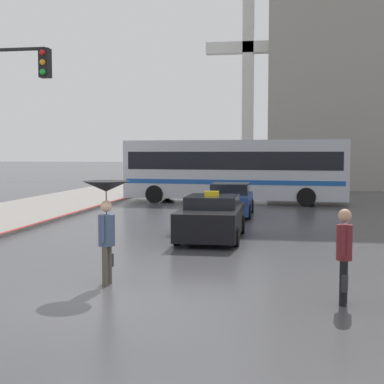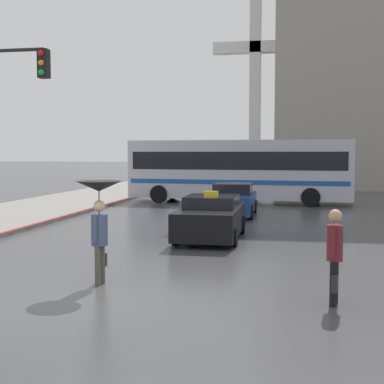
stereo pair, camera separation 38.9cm
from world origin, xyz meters
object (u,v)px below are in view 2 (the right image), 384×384
pedestrian_man (335,251)px  monument_cross (255,77)px  sedan_red (233,201)px  pedestrian_with_umbrella (99,205)px  city_bus (239,168)px  taxi (211,218)px

pedestrian_man → monument_cross: monument_cross is taller
sedan_red → monument_cross: bearing=-88.8°
monument_cross → pedestrian_man: bearing=-83.9°
pedestrian_with_umbrella → pedestrian_man: 4.72m
city_bus → pedestrian_with_umbrella: 18.63m
sedan_red → city_bus: city_bus is taller
city_bus → pedestrian_man: size_ratio=7.06×
city_bus → monument_cross: 16.81m
sedan_red → pedestrian_man: size_ratio=2.34×
taxi → pedestrian_man: 7.64m
taxi → city_bus: 12.44m
sedan_red → pedestrian_man: pedestrian_man is taller
city_bus → pedestrian_man: (3.50, -19.30, -0.90)m
sedan_red → city_bus: size_ratio=0.33×
city_bus → monument_cross: monument_cross is taller
taxi → city_bus: (-0.28, 12.37, 1.22)m
sedan_red → pedestrian_with_umbrella: pedestrian_with_umbrella is taller
sedan_red → taxi: bearing=89.9°
pedestrian_with_umbrella → pedestrian_man: pedestrian_with_umbrella is taller
pedestrian_with_umbrella → monument_cross: 34.66m
sedan_red → monument_cross: monument_cross is taller
pedestrian_man → city_bus: bearing=-156.4°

